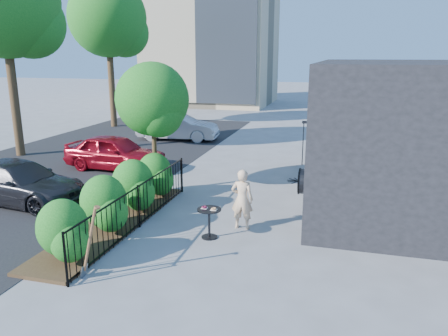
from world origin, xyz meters
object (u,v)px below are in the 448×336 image
(car_darkgrey, at_px, (19,183))
(cafe_table, at_px, (209,218))
(street_tree_far, at_px, (108,23))
(shovel, at_px, (89,246))
(patio_tree, at_px, (154,104))
(car_silver, at_px, (178,127))
(car_red, at_px, (115,152))
(street_tree_near, at_px, (4,9))
(woman, at_px, (242,199))

(car_darkgrey, bearing_deg, cafe_table, -93.61)
(street_tree_far, distance_m, shovel, 19.41)
(patio_tree, height_order, car_silver, patio_tree)
(patio_tree, distance_m, shovel, 5.83)
(car_red, bearing_deg, patio_tree, -125.38)
(shovel, xyz_separation_m, car_red, (-3.62, 7.55, -0.02))
(street_tree_near, relative_size, shovel, 5.38)
(woman, xyz_separation_m, shovel, (-2.24, -3.23, -0.08))
(car_red, height_order, car_darkgrey, car_red)
(street_tree_near, bearing_deg, cafe_table, -30.63)
(shovel, height_order, car_red, shovel)
(shovel, bearing_deg, car_darkgrey, 142.38)
(car_red, bearing_deg, street_tree_far, 33.63)
(cafe_table, height_order, car_red, car_red)
(woman, bearing_deg, street_tree_near, -26.00)
(shovel, bearing_deg, woman, 55.27)
(patio_tree, distance_m, car_silver, 8.89)
(car_silver, bearing_deg, car_darkgrey, 169.38)
(street_tree_far, relative_size, car_silver, 2.06)
(street_tree_near, relative_size, car_silver, 2.06)
(patio_tree, distance_m, woman, 4.35)
(street_tree_near, bearing_deg, shovel, -44.60)
(patio_tree, bearing_deg, street_tree_near, 157.43)
(patio_tree, xyz_separation_m, cafe_table, (2.61, -2.90, -2.27))
(car_red, relative_size, car_silver, 0.96)
(patio_tree, height_order, car_red, patio_tree)
(patio_tree, xyz_separation_m, car_red, (-2.64, 2.19, -2.11))
(cafe_table, bearing_deg, street_tree_far, 126.16)
(patio_tree, xyz_separation_m, shovel, (0.98, -5.36, -2.09))
(street_tree_far, relative_size, car_darkgrey, 1.99)
(car_red, relative_size, car_darkgrey, 0.92)
(street_tree_near, xyz_separation_m, car_silver, (5.19, 5.07, -5.26))
(cafe_table, bearing_deg, car_darkgrey, 171.03)
(street_tree_far, xyz_separation_m, car_silver, (5.19, -2.93, -5.26))
(car_red, bearing_deg, cafe_table, -129.84)
(cafe_table, relative_size, woman, 0.51)
(patio_tree, xyz_separation_m, street_tree_near, (-7.70, 3.20, 3.15))
(cafe_table, height_order, car_darkgrey, car_darkgrey)
(street_tree_far, bearing_deg, patio_tree, -55.49)
(street_tree_far, bearing_deg, cafe_table, -53.84)
(woman, bearing_deg, street_tree_far, -50.67)
(patio_tree, height_order, shovel, patio_tree)
(street_tree_near, height_order, woman, street_tree_near)
(cafe_table, xyz_separation_m, car_silver, (-5.12, 11.17, 0.17))
(cafe_table, height_order, car_silver, car_silver)
(car_darkgrey, bearing_deg, patio_tree, -55.19)
(cafe_table, xyz_separation_m, car_red, (-5.25, 5.10, 0.16))
(woman, bearing_deg, patio_tree, -33.49)
(woman, height_order, car_red, woman)
(cafe_table, height_order, shovel, shovel)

